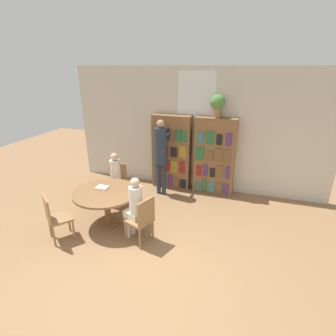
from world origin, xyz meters
TOP-DOWN VIEW (x-y plane):
  - ground_plane at (0.00, 0.00)m, footprint 16.00×16.00m
  - wall_back at (0.00, 3.37)m, footprint 6.40×0.07m
  - bookshelf_left at (-0.54, 3.18)m, footprint 0.97×0.34m
  - bookshelf_right at (0.54, 3.18)m, footprint 0.97×0.34m
  - flower_vase at (0.53, 3.18)m, footprint 0.34×0.34m
  - reading_table at (-1.22, 1.07)m, footprint 1.26×1.26m
  - chair_near_camera at (-1.82, 0.31)m, footprint 0.56×0.56m
  - chair_left_side at (-1.48, 2.00)m, footprint 0.49×0.49m
  - chair_far_side at (-0.32, 0.73)m, footprint 0.51×0.51m
  - seated_reader_left at (-1.43, 1.82)m, footprint 0.31×0.38m
  - seated_reader_right at (-0.49, 0.80)m, footprint 0.38×0.33m
  - librarian_standing at (-0.65, 2.68)m, footprint 0.30×0.57m
  - open_book_on_table at (-1.37, 1.19)m, footprint 0.24×0.18m

SIDE VIEW (x-z plane):
  - ground_plane at x=0.00m, z-range 0.00..0.00m
  - chair_near_camera at x=-1.82m, z-range 0.05..0.95m
  - chair_left_side at x=-1.48m, z-range 0.05..0.95m
  - chair_far_side at x=-0.32m, z-range 0.05..0.95m
  - reading_table at x=-1.22m, z-range 0.25..0.96m
  - seated_reader_left at x=-1.43m, z-range 0.07..1.30m
  - seated_reader_right at x=-0.49m, z-range 0.07..1.30m
  - open_book_on_table at x=-1.37m, z-range 0.72..0.75m
  - bookshelf_left at x=-0.54m, z-range 0.00..1.88m
  - bookshelf_right at x=0.54m, z-range 0.00..1.88m
  - librarian_standing at x=-0.65m, z-range 0.21..2.07m
  - wall_back at x=0.00m, z-range 0.01..3.01m
  - flower_vase at x=0.53m, z-range 1.94..2.46m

